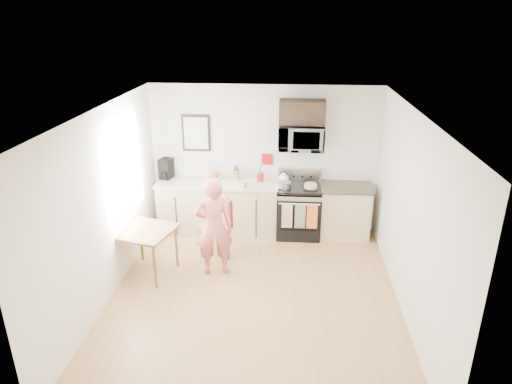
# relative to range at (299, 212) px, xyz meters

# --- Properties ---
(floor) EXTENTS (4.60, 4.60, 0.00)m
(floor) POSITION_rel_range_xyz_m (-0.63, -1.98, -0.44)
(floor) COLOR #A57240
(floor) RESTS_ON ground
(back_wall) EXTENTS (4.00, 0.04, 2.60)m
(back_wall) POSITION_rel_range_xyz_m (-0.63, 0.32, 0.86)
(back_wall) COLOR silver
(back_wall) RESTS_ON floor
(front_wall) EXTENTS (4.00, 0.04, 2.60)m
(front_wall) POSITION_rel_range_xyz_m (-0.63, -4.28, 0.86)
(front_wall) COLOR silver
(front_wall) RESTS_ON floor
(left_wall) EXTENTS (0.04, 4.60, 2.60)m
(left_wall) POSITION_rel_range_xyz_m (-2.63, -1.98, 0.86)
(left_wall) COLOR silver
(left_wall) RESTS_ON floor
(right_wall) EXTENTS (0.04, 4.60, 2.60)m
(right_wall) POSITION_rel_range_xyz_m (1.37, -1.98, 0.86)
(right_wall) COLOR silver
(right_wall) RESTS_ON floor
(ceiling) EXTENTS (4.00, 4.60, 0.04)m
(ceiling) POSITION_rel_range_xyz_m (-0.63, -1.98, 2.16)
(ceiling) COLOR silver
(ceiling) RESTS_ON back_wall
(window) EXTENTS (0.06, 1.40, 1.50)m
(window) POSITION_rel_range_xyz_m (-2.59, -1.18, 1.11)
(window) COLOR white
(window) RESTS_ON left_wall
(cabinet_left) EXTENTS (2.10, 0.60, 0.90)m
(cabinet_left) POSITION_rel_range_xyz_m (-1.43, 0.02, 0.01)
(cabinet_left) COLOR tan
(cabinet_left) RESTS_ON floor
(countertop_left) EXTENTS (2.14, 0.64, 0.04)m
(countertop_left) POSITION_rel_range_xyz_m (-1.43, 0.02, 0.48)
(countertop_left) COLOR #EDE5CC
(countertop_left) RESTS_ON cabinet_left
(cabinet_right) EXTENTS (0.84, 0.60, 0.90)m
(cabinet_right) POSITION_rel_range_xyz_m (0.80, 0.02, 0.01)
(cabinet_right) COLOR tan
(cabinet_right) RESTS_ON floor
(countertop_right) EXTENTS (0.88, 0.64, 0.04)m
(countertop_right) POSITION_rel_range_xyz_m (0.80, 0.02, 0.48)
(countertop_right) COLOR black
(countertop_right) RESTS_ON cabinet_right
(range) EXTENTS (0.76, 0.70, 1.16)m
(range) POSITION_rel_range_xyz_m (0.00, 0.00, 0.00)
(range) COLOR black
(range) RESTS_ON floor
(microwave) EXTENTS (0.76, 0.51, 0.42)m
(microwave) POSITION_rel_range_xyz_m (-0.00, 0.10, 1.32)
(microwave) COLOR #A9A9AD
(microwave) RESTS_ON back_wall
(upper_cabinet) EXTENTS (0.76, 0.35, 0.40)m
(upper_cabinet) POSITION_rel_range_xyz_m (-0.00, 0.15, 1.74)
(upper_cabinet) COLOR black
(upper_cabinet) RESTS_ON back_wall
(wall_art) EXTENTS (0.50, 0.04, 0.65)m
(wall_art) POSITION_rel_range_xyz_m (-1.83, 0.30, 1.31)
(wall_art) COLOR black
(wall_art) RESTS_ON back_wall
(wall_trivet) EXTENTS (0.20, 0.02, 0.20)m
(wall_trivet) POSITION_rel_range_xyz_m (-0.58, 0.31, 0.86)
(wall_trivet) COLOR #A60E14
(wall_trivet) RESTS_ON back_wall
(person) EXTENTS (0.63, 0.49, 1.54)m
(person) POSITION_rel_range_xyz_m (-1.27, -1.38, 0.33)
(person) COLOR #C43644
(person) RESTS_ON floor
(dining_table) EXTENTS (0.82, 0.82, 0.72)m
(dining_table) POSITION_rel_range_xyz_m (-2.28, -1.48, 0.20)
(dining_table) COLOR brown
(dining_table) RESTS_ON floor
(chair) EXTENTS (0.61, 0.57, 1.03)m
(chair) POSITION_rel_range_xyz_m (-1.22, -0.85, 0.23)
(chair) COLOR brown
(chair) RESTS_ON floor
(knife_block) EXTENTS (0.10, 0.13, 0.20)m
(knife_block) POSITION_rel_range_xyz_m (-1.12, 0.16, 0.60)
(knife_block) COLOR brown
(knife_block) RESTS_ON countertop_left
(utensil_crock) EXTENTS (0.12, 0.12, 0.35)m
(utensil_crock) POSITION_rel_range_xyz_m (-0.69, 0.17, 0.64)
(utensil_crock) COLOR #A60E14
(utensil_crock) RESTS_ON countertop_left
(fruit_bowl) EXTENTS (0.25, 0.25, 0.10)m
(fruit_bowl) POSITION_rel_range_xyz_m (-1.48, 0.20, 0.54)
(fruit_bowl) COLOR white
(fruit_bowl) RESTS_ON countertop_left
(milk_carton) EXTENTS (0.10, 0.10, 0.23)m
(milk_carton) POSITION_rel_range_xyz_m (-1.65, 0.12, 0.62)
(milk_carton) COLOR tan
(milk_carton) RESTS_ON countertop_left
(coffee_maker) EXTENTS (0.25, 0.32, 0.36)m
(coffee_maker) POSITION_rel_range_xyz_m (-2.38, 0.18, 0.67)
(coffee_maker) COLOR black
(coffee_maker) RESTS_ON countertop_left
(bread_bag) EXTENTS (0.32, 0.21, 0.11)m
(bread_bag) POSITION_rel_range_xyz_m (-1.06, -0.17, 0.56)
(bread_bag) COLOR tan
(bread_bag) RESTS_ON countertop_left
(cake) EXTENTS (0.26, 0.26, 0.09)m
(cake) POSITION_rel_range_xyz_m (0.19, -0.10, 0.53)
(cake) COLOR black
(cake) RESTS_ON range
(kettle) EXTENTS (0.18, 0.18, 0.23)m
(kettle) POSITION_rel_range_xyz_m (-0.28, 0.11, 0.59)
(kettle) COLOR white
(kettle) RESTS_ON range
(pot) EXTENTS (0.22, 0.37, 0.11)m
(pot) POSITION_rel_range_xyz_m (-0.26, -0.13, 0.55)
(pot) COLOR #A9A9AD
(pot) RESTS_ON range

